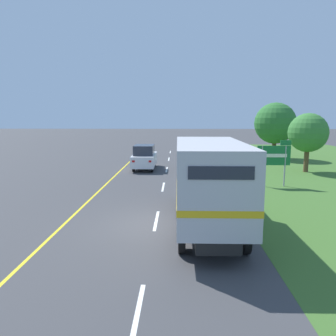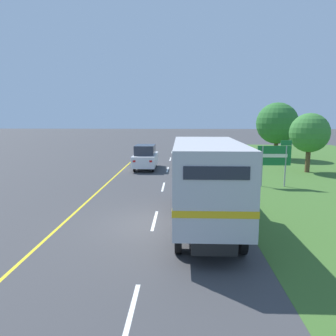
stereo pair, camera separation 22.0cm
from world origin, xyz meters
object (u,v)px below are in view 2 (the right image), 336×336
object	(u,v)px
horse_trailer_truck	(205,179)
roadside_tree_near	(310,133)
lead_car_white	(145,157)
highway_sign	(275,157)
roadside_tree_mid	(277,123)

from	to	relation	value
horse_trailer_truck	roadside_tree_near	size ratio (longest dim) A/B	1.82
lead_car_white	highway_sign	bearing A→B (deg)	-36.31
highway_sign	roadside_tree_mid	xyz separation A→B (m)	(3.92, 13.51, 1.75)
lead_car_white	roadside_tree_mid	distance (m)	14.70
roadside_tree_near	roadside_tree_mid	size ratio (longest dim) A/B	0.80
highway_sign	lead_car_white	bearing A→B (deg)	143.69
lead_car_white	roadside_tree_near	world-z (taller)	roadside_tree_near
horse_trailer_truck	roadside_tree_near	bearing A→B (deg)	55.93
highway_sign	roadside_tree_near	world-z (taller)	roadside_tree_near
horse_trailer_truck	highway_sign	world-z (taller)	horse_trailer_truck
horse_trailer_truck	lead_car_white	distance (m)	14.65
roadside_tree_near	roadside_tree_mid	distance (m)	8.11
highway_sign	roadside_tree_near	xyz separation A→B (m)	(4.08, 5.42, 1.20)
lead_car_white	highway_sign	distance (m)	10.79
horse_trailer_truck	highway_sign	xyz separation A→B (m)	(4.81, 7.73, -0.08)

